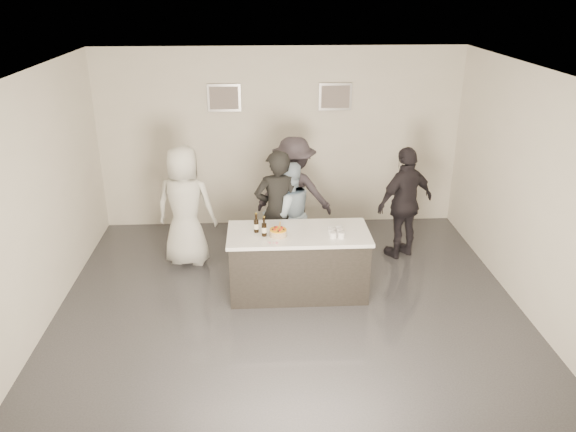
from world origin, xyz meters
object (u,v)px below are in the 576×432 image
object	(u,v)px
cake	(278,233)
person_guest_left	(185,206)
bar_counter	(298,263)
person_main_blue	(288,215)
person_guest_back	(294,194)
person_main_black	(277,211)
person_guest_right	(405,203)
beer_bottle_b	(264,227)
beer_bottle_a	(256,223)

from	to	relation	value
cake	person_guest_left	xyz separation A→B (m)	(-1.32, 1.10, -0.04)
bar_counter	person_main_blue	bearing A→B (deg)	96.29
person_guest_left	person_guest_back	world-z (taller)	person_guest_left
bar_counter	cake	world-z (taller)	cake
person_guest_back	person_main_black	bearing A→B (deg)	78.78
cake	person_guest_right	bearing A→B (deg)	30.82
cake	beer_bottle_b	size ratio (longest dim) A/B	0.85
cake	person_guest_back	world-z (taller)	person_guest_back
cake	person_guest_right	size ratio (longest dim) A/B	0.13
beer_bottle_b	person_main_black	size ratio (longest dim) A/B	0.14
person_guest_right	person_guest_back	xyz separation A→B (m)	(-1.65, 0.40, 0.03)
bar_counter	person_guest_back	xyz separation A→B (m)	(0.03, 1.45, 0.45)
bar_counter	beer_bottle_a	bearing A→B (deg)	177.53
person_guest_back	beer_bottle_b	bearing A→B (deg)	82.92
beer_bottle_b	person_guest_left	bearing A→B (deg)	136.34
beer_bottle_a	person_guest_back	distance (m)	1.55
beer_bottle_b	person_guest_left	distance (m)	1.58
cake	person_guest_back	distance (m)	1.59
person_guest_right	person_guest_back	size ratio (longest dim) A/B	0.96
beer_bottle_a	person_guest_right	distance (m)	2.46
beer_bottle_b	person_main_black	distance (m)	0.86
beer_bottle_a	person_guest_right	size ratio (longest dim) A/B	0.15
person_main_blue	person_guest_right	size ratio (longest dim) A/B	0.92
beer_bottle_a	person_guest_left	size ratio (longest dim) A/B	0.14
beer_bottle_a	person_guest_right	world-z (taller)	person_guest_right
person_main_black	person_guest_back	distance (m)	0.78
cake	person_main_black	size ratio (longest dim) A/B	0.12
person_main_blue	person_guest_left	size ratio (longest dim) A/B	0.88
person_main_black	person_guest_right	bearing A→B (deg)	179.13
person_main_blue	person_guest_right	bearing A→B (deg)	164.33
beer_bottle_b	person_main_black	xyz separation A→B (m)	(0.20, 0.82, -0.13)
person_guest_right	person_guest_back	world-z (taller)	person_guest_back
cake	person_guest_right	xyz separation A→B (m)	(1.95, 1.16, -0.07)
person_main_black	person_guest_right	size ratio (longest dim) A/B	1.05
beer_bottle_b	person_main_blue	distance (m)	1.04
bar_counter	person_guest_right	bearing A→B (deg)	32.09
beer_bottle_a	beer_bottle_b	distance (m)	0.16
beer_bottle_b	beer_bottle_a	bearing A→B (deg)	130.41
bar_counter	person_guest_back	distance (m)	1.52
person_main_black	bar_counter	bearing A→B (deg)	98.67
bar_counter	cake	distance (m)	0.57
beer_bottle_b	person_main_black	world-z (taller)	person_main_black
bar_counter	person_guest_right	world-z (taller)	person_guest_right
beer_bottle_b	person_main_blue	xyz separation A→B (m)	(0.36, 0.95, -0.23)
cake	beer_bottle_a	world-z (taller)	beer_bottle_a
beer_bottle_b	person_guest_back	bearing A→B (deg)	72.68
person_main_black	person_guest_left	size ratio (longest dim) A/B	1.00
person_main_black	person_main_blue	size ratio (longest dim) A/B	1.13
person_main_blue	beer_bottle_a	bearing A→B (deg)	39.04
beer_bottle_a	person_guest_right	xyz separation A→B (m)	(2.23, 1.03, -0.17)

